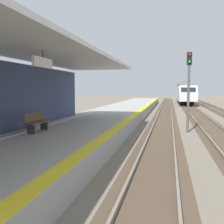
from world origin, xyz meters
TOP-DOWN VIEW (x-y plane):
  - station_platform at (-2.50, 16.00)m, footprint 5.00×80.00m
  - track_pair_nearest_platform at (1.90, 20.00)m, footprint 2.34×120.00m
  - track_pair_middle at (5.30, 20.00)m, footprint 2.34×120.00m
  - approaching_train at (5.30, 53.45)m, footprint 2.93×19.60m
  - rail_signal_post at (3.54, 18.62)m, footprint 0.32×0.34m
  - platform_bench at (-3.57, 11.84)m, footprint 0.45×1.60m

SIDE VIEW (x-z plane):
  - track_pair_nearest_platform at x=1.90m, z-range -0.03..0.13m
  - track_pair_middle at x=5.30m, z-range -0.03..0.13m
  - station_platform at x=-2.50m, z-range 0.00..0.90m
  - platform_bench at x=-3.57m, z-range 0.93..1.81m
  - approaching_train at x=5.30m, z-range -0.20..4.56m
  - rail_signal_post at x=3.54m, z-range 0.59..5.79m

